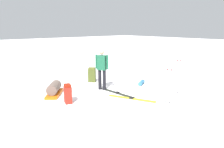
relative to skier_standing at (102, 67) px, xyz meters
The scene contains 11 objects.
ground_plane 1.05m from the skier_standing, 147.34° to the right, with size 80.00×80.00×0.00m, color white.
skier_standing is the anchor object (origin of this frame).
ski_pair_near 1.23m from the skier_standing, 169.95° to the right, with size 1.75×0.29×0.05m.
ski_pair_far 1.87m from the skier_standing, behind, with size 1.72×0.90×0.05m.
backpack_large_dark 2.02m from the skier_standing, 103.89° to the left, with size 0.37×0.31×0.67m.
backpack_bright 1.48m from the skier_standing, 17.18° to the right, with size 0.41×0.40×0.70m.
ski_poles_planted_near 2.86m from the skier_standing, 166.64° to the right, with size 0.21×0.11×1.22m.
ski_poles_planted_far 3.03m from the skier_standing, 141.24° to the right, with size 0.16×0.10×1.35m.
gear_sled 2.08m from the skier_standing, 69.26° to the left, with size 1.24×1.12×0.49m.
sleeping_mat_rolled 2.11m from the skier_standing, 107.19° to the right, with size 0.18×0.18×0.55m, color teal.
thermos_bottle 2.02m from the skier_standing, 75.35° to the right, with size 0.07×0.07×0.26m, color #ADB7BC.
Camera 1 is at (-6.23, 5.40, 2.58)m, focal length 33.27 mm.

